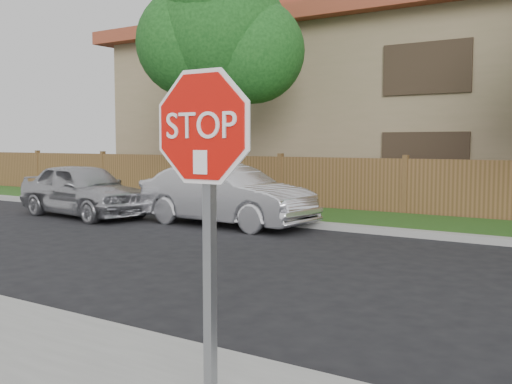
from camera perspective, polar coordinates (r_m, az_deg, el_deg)
The scene contains 4 objects.
tree_left at distance 17.88m, azimuth -3.57°, elevation 14.98°, with size 4.80×3.90×7.78m.
stop_sign at distance 3.78m, azimuth -4.90°, elevation 1.34°, with size 1.01×0.13×2.55m.
sedan_far_left at distance 17.11m, azimuth -16.11°, elevation 0.20°, with size 1.75×4.35×1.48m, color #AFAFB4.
sedan_left at distance 14.66m, azimuth -2.86°, elevation -0.31°, with size 1.59×4.57×1.50m, color silver.
Camera 1 is at (1.69, -4.43, 2.06)m, focal length 42.00 mm.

